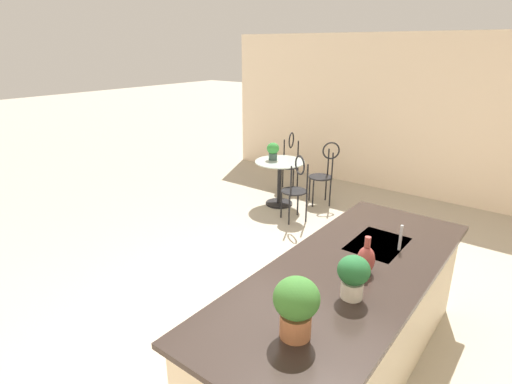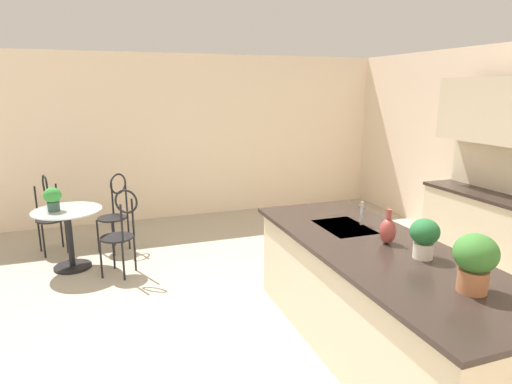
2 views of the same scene
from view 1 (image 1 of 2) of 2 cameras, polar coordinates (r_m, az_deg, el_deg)
The scene contains 12 objects.
ground_plane at distance 4.22m, azimuth 2.85°, elevation -16.38°, with size 40.00×40.00×0.00m, color #B2A893.
wall_left_window at distance 7.41m, azimuth 22.65°, elevation 9.53°, with size 0.12×7.80×2.70m, color beige.
kitchen_island at distance 3.40m, azimuth 12.27°, elevation -17.31°, with size 2.80×1.06×0.92m.
bistro_table at distance 6.63m, azimuth 3.31°, elevation 1.88°, with size 0.80×0.80×0.74m.
chair_near_window at distance 5.95m, azimuth 5.64°, elevation 0.97°, with size 0.52×0.52×1.04m.
chair_by_island at distance 6.71m, azimuth 9.54°, elevation 3.01°, with size 0.54×0.54×1.04m.
chair_toward_desk at distance 7.30m, azimuth 4.69°, elevation 4.59°, with size 0.52×0.47×1.04m.
sink_faucet at distance 3.50m, azimuth 19.59°, elevation -6.06°, with size 0.02×0.02×0.22m, color #B2B5BA.
potted_plant_on_table at distance 6.58m, azimuth 2.40°, elevation 5.89°, with size 0.20×0.20×0.28m.
potted_plant_counter_near at distance 2.77m, azimuth 13.49°, elevation -11.18°, with size 0.21×0.21×0.30m.
potted_plant_counter_far at distance 2.37m, azimuth 5.66°, elevation -15.38°, with size 0.26×0.26×0.37m.
vase_on_counter at distance 3.10m, azimuth 15.15°, elevation -9.05°, with size 0.13×0.13×0.29m.
Camera 1 is at (2.80, 1.92, 2.50)m, focal length 28.55 mm.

